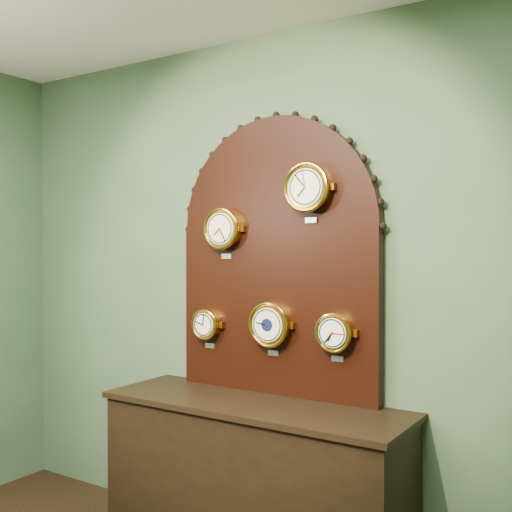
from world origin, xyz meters
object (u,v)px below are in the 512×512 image
Objects in this scene: display_board at (276,247)px; tide_clock at (335,332)px; roman_clock at (223,229)px; barometer at (270,324)px; shop_counter at (254,485)px; arabic_clock at (308,188)px; hygrometer at (207,324)px.

tide_clock is (0.38, -0.07, -0.43)m from display_board.
barometer is (0.31, -0.00, -0.51)m from roman_clock.
display_board reaches higher than shop_counter.
barometer is (0.00, 0.15, 0.81)m from shop_counter.
shop_counter is 0.90m from tide_clock.
display_board is 4.95× the size of arabic_clock.
shop_counter is at bearing -158.09° from tide_clock.
tide_clock is (0.81, -0.00, 0.02)m from hygrometer.
roman_clock reaches higher than shop_counter.
arabic_clock is 1.05× the size of barometer.
display_board is at bearing 93.26° from barometer.
barometer is (0.00, -0.07, -0.41)m from display_board.
roman_clock is 1.25× the size of hygrometer.
hygrometer is at bearing 179.24° from roman_clock.
shop_counter is 0.90m from hygrometer.
arabic_clock is 1.34× the size of hygrometer.
barometer is 1.17× the size of tide_clock.
arabic_clock is 0.99m from hygrometer.
barometer is (-0.23, 0.00, -0.72)m from arabic_clock.
arabic_clock is at bearing 33.53° from shop_counter.
display_board reaches higher than roman_clock.
tide_clock is at bearing 0.18° from barometer.
hygrometer is 0.81m from tide_clock.
hygrometer is at bearing 179.75° from barometer.
arabic_clock reaches higher than barometer.
roman_clock is 0.57m from arabic_clock.
hygrometer is 0.78× the size of barometer.
roman_clock is at bearing -179.93° from tide_clock.
tide_clock is (0.38, 0.00, -0.01)m from barometer.
tide_clock is at bearing 21.91° from shop_counter.
roman_clock is at bearing 153.36° from shop_counter.
barometer is at bearing -0.25° from hygrometer.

